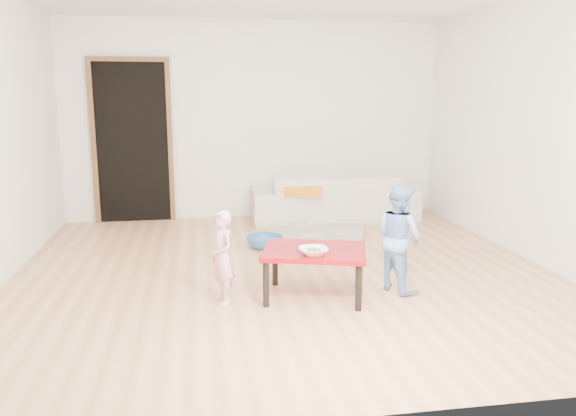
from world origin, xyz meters
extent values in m
cube|color=tan|center=(0.00, 0.00, 0.00)|extent=(5.00, 5.00, 0.01)
cube|color=white|center=(0.00, 2.50, 1.30)|extent=(5.00, 0.02, 2.60)
cube|color=white|center=(2.50, 0.00, 1.30)|extent=(0.02, 5.00, 2.60)
imported|color=beige|center=(0.98, 2.05, 0.31)|extent=(2.18, 0.93, 0.63)
cube|color=orange|center=(0.53, 1.78, 0.47)|extent=(0.56, 0.52, 0.12)
imported|color=white|center=(0.09, -0.89, 0.44)|extent=(0.23, 0.23, 0.06)
imported|color=pink|center=(-0.62, -0.73, 0.38)|extent=(0.27, 0.32, 0.76)
imported|color=#5687C9|center=(0.87, -0.66, 0.46)|extent=(0.49, 0.55, 0.92)
imported|color=#28629A|center=(-0.09, 0.85, 0.06)|extent=(0.40, 0.40, 0.13)
camera|label=1|loc=(-0.80, -5.04, 1.64)|focal=35.00mm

